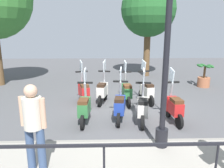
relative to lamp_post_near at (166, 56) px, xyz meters
The scene contains 14 objects.
ground_plane 3.23m from the lamp_post_near, 11.65° to the left, with size 28.00×28.00×0.00m, color #4C4C4F.
fence_railing 2.22m from the lamp_post_near, 164.63° to the left, with size 0.04×16.03×1.07m.
lamp_post_near is the anchor object (origin of this frame).
pedestrian_distant 2.75m from the lamp_post_near, 107.95° to the left, with size 0.40×0.47×1.59m.
tree_distant 8.46m from the lamp_post_near, ahead, with size 3.00×3.00×5.21m.
potted_palm 6.74m from the lamp_post_near, 31.34° to the right, with size 1.06×0.66×1.05m.
scooter_near_0 2.37m from the lamp_post_near, 25.56° to the right, with size 1.23×0.44×1.54m.
scooter_near_1 2.22m from the lamp_post_near, ahead, with size 1.23×0.46×1.54m.
scooter_near_2 2.48m from the lamp_post_near, 25.03° to the left, with size 1.23×0.45×1.54m.
scooter_near_3 2.89m from the lamp_post_near, 48.90° to the left, with size 1.23×0.44×1.54m.
scooter_far_0 3.69m from the lamp_post_near, ahead, with size 1.21×0.51×1.54m.
scooter_far_1 3.61m from the lamp_post_near, ahead, with size 1.23×0.44×1.54m.
scooter_far_2 3.95m from the lamp_post_near, 21.33° to the left, with size 1.22×0.50×1.54m.
scooter_far_3 4.19m from the lamp_post_near, 31.00° to the left, with size 1.20×0.55×1.54m.
Camera 1 is at (-6.66, 0.70, 2.60)m, focal length 35.00 mm.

